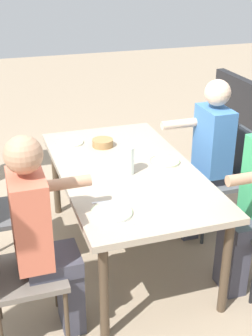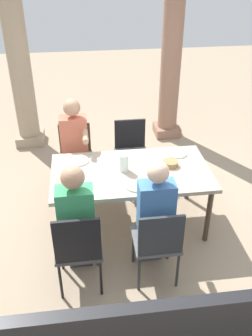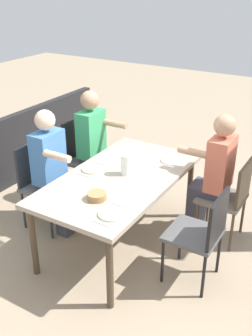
% 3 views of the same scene
% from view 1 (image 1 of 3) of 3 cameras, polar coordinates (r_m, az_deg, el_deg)
% --- Properties ---
extents(ground_plane, '(16.00, 16.00, 0.00)m').
position_cam_1_polar(ground_plane, '(3.72, 0.08, -10.59)').
color(ground_plane, gray).
extents(dining_table, '(1.78, 0.97, 0.75)m').
position_cam_1_polar(dining_table, '(3.37, 0.09, -1.06)').
color(dining_table, tan).
rests_on(dining_table, ground).
extents(chair_west_north, '(0.44, 0.44, 0.88)m').
position_cam_1_polar(chair_west_north, '(2.80, -14.04, -12.13)').
color(chair_west_north, '#6A6158').
rests_on(chair_west_north, ground).
extents(chair_mid_north, '(0.44, 0.44, 0.90)m').
position_cam_1_polar(chair_mid_north, '(3.42, -15.21, -4.60)').
color(chair_mid_north, '#4F4F50').
rests_on(chair_mid_north, ground).
extents(chair_mid_south, '(0.44, 0.44, 0.92)m').
position_cam_1_polar(chair_mid_south, '(3.89, 12.31, -0.44)').
color(chair_mid_south, '#5B5E61').
rests_on(chair_mid_south, ground).
extents(diner_woman_green, '(0.35, 0.49, 1.32)m').
position_cam_1_polar(diner_woman_green, '(3.73, 9.87, 1.58)').
color(diner_woman_green, '#3F3F4C').
rests_on(diner_woman_green, ground).
extents(diner_guest_third, '(0.35, 0.50, 1.33)m').
position_cam_1_polar(diner_guest_third, '(2.70, -10.42, -8.14)').
color(diner_guest_third, '#3F3F4C').
rests_on(diner_guest_third, ground).
extents(plate_0, '(0.26, 0.26, 0.02)m').
position_cam_1_polar(plate_0, '(2.77, -1.81, -5.59)').
color(plate_0, white).
rests_on(plate_0, dining_table).
extents(fork_0, '(0.03, 0.17, 0.01)m').
position_cam_1_polar(fork_0, '(2.65, -0.89, -7.28)').
color(fork_0, silver).
rests_on(fork_0, dining_table).
extents(spoon_0, '(0.03, 0.17, 0.01)m').
position_cam_1_polar(spoon_0, '(2.89, -2.65, -4.23)').
color(spoon_0, silver).
rests_on(spoon_0, dining_table).
extents(plate_1, '(0.23, 0.23, 0.02)m').
position_cam_1_polar(plate_1, '(3.44, 4.88, 0.83)').
color(plate_1, silver).
rests_on(plate_1, dining_table).
extents(fork_1, '(0.04, 0.17, 0.01)m').
position_cam_1_polar(fork_1, '(3.32, 5.87, -0.28)').
color(fork_1, silver).
rests_on(fork_1, dining_table).
extents(spoon_1, '(0.02, 0.17, 0.01)m').
position_cam_1_polar(spoon_1, '(3.57, 3.96, 1.69)').
color(spoon_1, silver).
rests_on(spoon_1, dining_table).
extents(plate_2, '(0.23, 0.23, 0.02)m').
position_cam_1_polar(plate_2, '(3.81, -7.07, 3.19)').
color(plate_2, white).
rests_on(plate_2, dining_table).
extents(fork_2, '(0.03, 0.17, 0.01)m').
position_cam_1_polar(fork_2, '(3.67, -6.60, 2.27)').
color(fork_2, silver).
rests_on(fork_2, dining_table).
extents(spoon_2, '(0.03, 0.17, 0.01)m').
position_cam_1_polar(spoon_2, '(3.95, -7.51, 3.89)').
color(spoon_2, silver).
rests_on(spoon_2, dining_table).
extents(water_pitcher, '(0.11, 0.11, 0.20)m').
position_cam_1_polar(water_pitcher, '(3.23, 0.12, 0.81)').
color(water_pitcher, white).
rests_on(water_pitcher, dining_table).
extents(bread_basket, '(0.17, 0.17, 0.06)m').
position_cam_1_polar(bread_basket, '(3.72, -2.94, 3.16)').
color(bread_basket, '#9E7547').
rests_on(bread_basket, dining_table).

